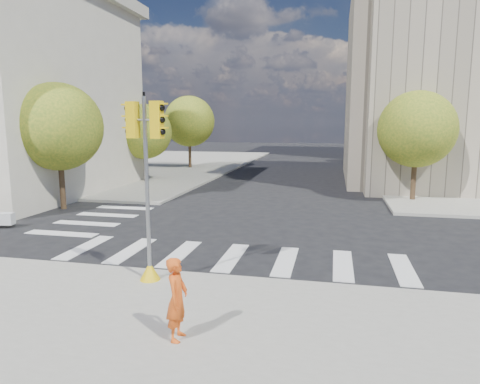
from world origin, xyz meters
name	(u,v)px	position (x,y,z in m)	size (l,w,h in m)	color
ground	(246,241)	(0.00, 0.00, 0.00)	(160.00, 160.00, 0.00)	black
sidewalk_far_left	(111,164)	(-20.00, 26.00, 0.07)	(28.00, 40.00, 0.15)	gray
tree_lw_near	(58,127)	(-10.50, 4.00, 4.20)	(4.40, 4.40, 6.41)	#382616
tree_lw_mid	(144,132)	(-10.50, 14.00, 3.76)	(4.00, 4.00, 5.77)	#382616
tree_lw_far	(189,121)	(-10.50, 24.00, 4.54)	(4.80, 4.80, 6.95)	#382616
tree_re_near	(417,129)	(7.50, 10.00, 4.05)	(4.20, 4.20, 6.16)	#382616
tree_re_mid	(390,123)	(7.50, 22.00, 4.35)	(4.60, 4.60, 6.66)	#382616
tree_re_far	(376,128)	(7.50, 34.00, 3.87)	(4.00, 4.00, 5.88)	#382616
lamp_near	(414,120)	(8.00, 14.00, 4.58)	(0.35, 0.18, 8.11)	black
lamp_far	(388,121)	(8.00, 28.00, 4.58)	(0.35, 0.18, 8.11)	black
traffic_signal	(148,202)	(-1.72, -4.83, 2.31)	(1.08, 0.56, 5.05)	#DCB30B
photographer	(177,299)	(0.19, -7.74, 0.99)	(0.61, 0.40, 1.68)	#D74E14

